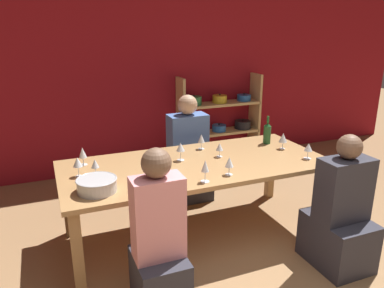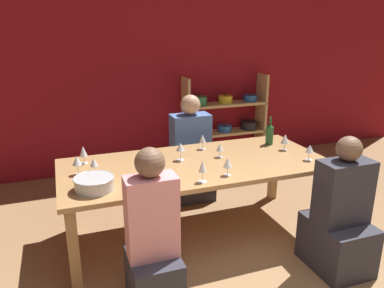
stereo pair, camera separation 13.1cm
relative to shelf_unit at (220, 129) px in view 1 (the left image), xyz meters
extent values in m
cube|color=maroon|center=(-1.09, 0.20, 0.86)|extent=(8.80, 0.06, 2.70)
cube|color=tan|center=(-0.61, 0.00, 0.14)|extent=(0.04, 0.30, 1.27)
cube|color=tan|center=(0.58, 0.00, 0.14)|extent=(0.04, 0.30, 1.27)
cube|color=tan|center=(-0.02, 0.00, -0.47)|extent=(1.20, 0.30, 0.04)
cylinder|color=gold|center=(-0.41, 0.00, -0.38)|extent=(0.23, 0.23, 0.15)
sphere|color=black|center=(-0.41, 0.00, -0.30)|extent=(0.02, 0.02, 0.02)
cylinder|color=silver|center=(-0.02, 0.00, -0.39)|extent=(0.23, 0.23, 0.14)
sphere|color=black|center=(-0.02, 0.00, -0.31)|extent=(0.02, 0.02, 0.02)
cylinder|color=silver|center=(0.38, 0.00, -0.40)|extent=(0.25, 0.25, 0.10)
sphere|color=black|center=(0.38, 0.00, -0.34)|extent=(0.02, 0.02, 0.02)
cube|color=tan|center=(-0.02, 0.00, -0.05)|extent=(1.20, 0.30, 0.04)
cylinder|color=#235BAD|center=(-0.02, 0.00, 0.01)|extent=(0.21, 0.21, 0.09)
sphere|color=black|center=(-0.02, 0.00, 0.07)|extent=(0.02, 0.02, 0.02)
cylinder|color=black|center=(0.38, 0.00, 0.03)|extent=(0.24, 0.24, 0.12)
sphere|color=black|center=(0.38, 0.00, 0.10)|extent=(0.02, 0.02, 0.02)
cube|color=tan|center=(-0.02, 0.00, 0.37)|extent=(1.20, 0.30, 0.04)
cylinder|color=#338447|center=(-0.41, 0.00, 0.45)|extent=(0.21, 0.21, 0.12)
sphere|color=black|center=(-0.41, 0.00, 0.52)|extent=(0.02, 0.02, 0.02)
cylinder|color=gold|center=(-0.02, 0.00, 0.44)|extent=(0.21, 0.21, 0.11)
sphere|color=black|center=(-0.02, 0.00, 0.51)|extent=(0.02, 0.02, 0.02)
cylinder|color=#235BAD|center=(0.38, 0.00, 0.44)|extent=(0.20, 0.20, 0.09)
sphere|color=black|center=(0.38, 0.00, 0.49)|extent=(0.02, 0.02, 0.02)
cube|color=#AD7F4C|center=(-1.14, -1.81, 0.23)|extent=(2.42, 1.08, 0.04)
cube|color=#AD7F4C|center=(-2.28, -2.27, -0.14)|extent=(0.08, 0.08, 0.70)
cube|color=#AD7F4C|center=(-0.01, -2.27, -0.14)|extent=(0.08, 0.08, 0.70)
cube|color=#AD7F4C|center=(-2.28, -1.35, -0.14)|extent=(0.08, 0.08, 0.70)
cube|color=#AD7F4C|center=(-0.01, -1.35, -0.14)|extent=(0.08, 0.08, 0.70)
cylinder|color=#B7BABC|center=(-2.08, -2.10, 0.30)|extent=(0.30, 0.30, 0.10)
torus|color=#B7BABC|center=(-2.08, -2.10, 0.35)|extent=(0.31, 0.31, 0.01)
cylinder|color=#1E4C23|center=(-0.22, -1.55, 0.35)|extent=(0.08, 0.08, 0.19)
cone|color=#1E4C23|center=(-0.22, -1.55, 0.46)|extent=(0.08, 0.08, 0.04)
cylinder|color=#1E4C23|center=(-0.22, -1.55, 0.51)|extent=(0.03, 0.03, 0.07)
cylinder|color=white|center=(-0.13, -2.10, 0.25)|extent=(0.07, 0.07, 0.00)
cylinder|color=white|center=(-0.13, -2.10, 0.29)|extent=(0.01, 0.01, 0.07)
cone|color=white|center=(-0.13, -2.10, 0.37)|extent=(0.08, 0.08, 0.07)
cylinder|color=maroon|center=(-0.13, -2.10, 0.35)|extent=(0.04, 0.04, 0.03)
cylinder|color=white|center=(-0.87, -1.74, 0.25)|extent=(0.06, 0.06, 0.00)
cylinder|color=white|center=(-0.87, -1.74, 0.29)|extent=(0.01, 0.01, 0.06)
cone|color=white|center=(-0.87, -1.74, 0.35)|extent=(0.07, 0.07, 0.07)
cylinder|color=maroon|center=(-0.87, -1.74, 0.34)|extent=(0.04, 0.04, 0.03)
cylinder|color=white|center=(-1.62, -1.99, 0.25)|extent=(0.06, 0.06, 0.00)
cylinder|color=white|center=(-1.62, -1.99, 0.30)|extent=(0.01, 0.01, 0.08)
cone|color=white|center=(-1.62, -1.99, 0.39)|extent=(0.08, 0.08, 0.10)
cylinder|color=beige|center=(-1.62, -1.99, 0.36)|extent=(0.04, 0.04, 0.04)
cylinder|color=white|center=(-1.25, -2.24, 0.25)|extent=(0.07, 0.07, 0.00)
cylinder|color=white|center=(-1.25, -2.24, 0.30)|extent=(0.01, 0.01, 0.08)
cone|color=white|center=(-1.25, -2.24, 0.39)|extent=(0.06, 0.06, 0.09)
cylinder|color=beige|center=(-1.25, -2.24, 0.36)|extent=(0.03, 0.03, 0.04)
cylinder|color=white|center=(-2.05, -1.83, 0.25)|extent=(0.06, 0.06, 0.00)
cylinder|color=white|center=(-2.05, -1.83, 0.30)|extent=(0.01, 0.01, 0.09)
cone|color=white|center=(-2.05, -1.83, 0.38)|extent=(0.06, 0.06, 0.07)
cylinder|color=beige|center=(-2.05, -1.83, 0.36)|extent=(0.04, 0.04, 0.03)
cylinder|color=white|center=(-1.00, -2.18, 0.25)|extent=(0.06, 0.06, 0.00)
cylinder|color=white|center=(-1.00, -2.18, 0.29)|extent=(0.01, 0.01, 0.07)
cone|color=white|center=(-1.00, -2.18, 0.37)|extent=(0.07, 0.07, 0.08)
cylinder|color=maroon|center=(-1.00, -2.18, 0.35)|extent=(0.04, 0.04, 0.03)
cylinder|color=white|center=(-2.17, -1.74, 0.25)|extent=(0.06, 0.06, 0.00)
cylinder|color=white|center=(-2.17, -1.74, 0.30)|extent=(0.01, 0.01, 0.08)
cone|color=white|center=(-2.17, -1.74, 0.38)|extent=(0.08, 0.08, 0.08)
cylinder|color=white|center=(-0.94, -1.46, 0.25)|extent=(0.06, 0.06, 0.00)
cylinder|color=white|center=(-0.94, -1.46, 0.29)|extent=(0.01, 0.01, 0.07)
cone|color=white|center=(-0.94, -1.46, 0.37)|extent=(0.07, 0.07, 0.08)
cylinder|color=maroon|center=(-0.94, -1.46, 0.34)|extent=(0.04, 0.04, 0.03)
cylinder|color=white|center=(-1.25, -1.70, 0.25)|extent=(0.07, 0.07, 0.00)
cylinder|color=white|center=(-1.25, -1.70, 0.30)|extent=(0.01, 0.01, 0.09)
cone|color=white|center=(-1.25, -1.70, 0.38)|extent=(0.08, 0.08, 0.08)
cylinder|color=beige|center=(-1.25, -1.70, 0.36)|extent=(0.04, 0.04, 0.03)
cylinder|color=white|center=(-0.17, -1.77, 0.25)|extent=(0.06, 0.06, 0.00)
cylinder|color=white|center=(-0.17, -1.77, 0.29)|extent=(0.01, 0.01, 0.07)
cone|color=white|center=(-0.17, -1.77, 0.37)|extent=(0.08, 0.08, 0.09)
cylinder|color=maroon|center=(-0.17, -1.77, 0.35)|extent=(0.05, 0.05, 0.04)
cylinder|color=white|center=(-2.10, -1.48, 0.25)|extent=(0.07, 0.07, 0.00)
cylinder|color=white|center=(-2.10, -1.48, 0.29)|extent=(0.01, 0.01, 0.07)
cone|color=white|center=(-2.10, -1.48, 0.37)|extent=(0.07, 0.07, 0.10)
cylinder|color=beige|center=(-2.10, -1.48, 0.35)|extent=(0.04, 0.04, 0.04)
cube|color=black|center=(-1.52, -1.82, 0.26)|extent=(0.08, 0.15, 0.01)
cube|color=#2D2D38|center=(-0.22, -2.68, -0.28)|extent=(0.42, 0.53, 0.42)
cube|color=#2D2D38|center=(-0.22, -2.68, 0.19)|extent=(0.42, 0.23, 0.52)
sphere|color=brown|center=(-0.22, -2.68, 0.55)|extent=(0.20, 0.20, 0.20)
cube|color=#2D2D38|center=(-0.89, -0.95, -0.26)|extent=(0.44, 0.55, 0.45)
cube|color=#4C70B7|center=(-0.89, -0.95, 0.23)|extent=(0.44, 0.24, 0.53)
sphere|color=tan|center=(-0.89, -0.95, 0.61)|extent=(0.22, 0.22, 0.22)
cube|color=#2D2D38|center=(-1.76, -2.61, -0.28)|extent=(0.35, 0.43, 0.42)
cube|color=pink|center=(-1.76, -2.61, 0.22)|extent=(0.35, 0.19, 0.59)
sphere|color=brown|center=(-1.76, -2.61, 0.61)|extent=(0.20, 0.20, 0.20)
camera|label=1|loc=(-2.39, -4.77, 1.45)|focal=35.00mm
camera|label=2|loc=(-2.27, -4.81, 1.45)|focal=35.00mm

